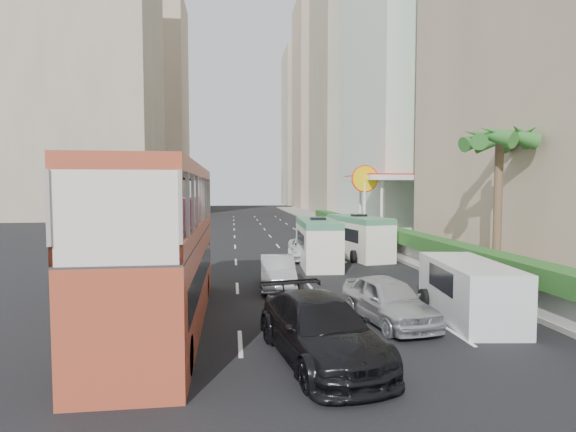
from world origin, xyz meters
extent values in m
plane|color=black|center=(0.00, 0.00, 0.00)|extent=(200.00, 200.00, 0.00)
cube|color=#B0442A|center=(-6.00, 0.00, 2.53)|extent=(2.50, 11.00, 5.06)
imported|color=#B7B9BE|center=(-1.85, 4.92, 0.00)|extent=(1.69, 4.26, 1.38)
imported|color=#B7B9BE|center=(1.20, -0.58, 0.00)|extent=(2.40, 4.55, 1.48)
imported|color=black|center=(-1.60, -3.42, 0.00)|extent=(3.12, 5.73, 1.58)
imported|color=silver|center=(0.70, 12.70, 0.00)|extent=(2.81, 5.03, 1.33)
cube|color=silver|center=(0.98, 10.35, 1.29)|extent=(2.25, 5.90, 2.57)
cube|color=silver|center=(4.09, 12.88, 1.29)|extent=(2.93, 6.09, 2.59)
cube|color=silver|center=(4.00, -0.52, 0.95)|extent=(2.46, 4.95, 1.90)
cube|color=silver|center=(4.15, 20.75, 0.88)|extent=(2.11, 4.54, 1.76)
cube|color=#99968C|center=(9.00, 25.00, 0.09)|extent=(6.00, 120.00, 0.18)
cube|color=silver|center=(6.20, 14.00, 0.68)|extent=(0.30, 44.00, 1.00)
cube|color=#2D6626|center=(6.20, 14.00, 1.53)|extent=(1.10, 44.00, 0.70)
cylinder|color=brown|center=(7.80, 4.00, 3.38)|extent=(0.36, 0.36, 6.40)
cube|color=silver|center=(10.00, 23.00, 2.75)|extent=(6.50, 8.00, 5.50)
cube|color=#B4A78E|center=(18.00, 58.00, 25.00)|extent=(16.00, 16.00, 50.00)
cube|color=tan|center=(17.00, 82.00, 22.00)|extent=(14.00, 14.00, 44.00)
cube|color=#B4A78E|center=(17.00, 104.00, 20.00)|extent=(14.00, 14.00, 40.00)
cube|color=#B4A78E|center=(-24.00, 55.00, 26.00)|extent=(18.00, 18.00, 52.00)
cube|color=tan|center=(-22.00, 90.00, 23.00)|extent=(16.00, 16.00, 46.00)
camera|label=1|loc=(-3.79, -14.39, 4.35)|focal=28.00mm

